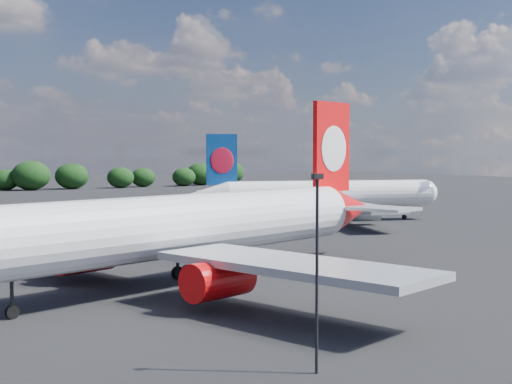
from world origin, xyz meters
TOP-DOWN VIEW (x-y plane):
  - qantas_airliner at (12.74, 16.09)m, footprint 49.44×47.45m
  - china_southern_airliner at (53.47, 56.47)m, footprint 42.67×40.91m
  - apron_lamp_post at (7.37, -9.31)m, footprint 0.55×0.30m

SIDE VIEW (x-z plane):
  - china_southern_airliner at x=53.47m, z-range -2.77..11.39m
  - qantas_airliner at x=12.74m, z-range -3.22..13.27m
  - apron_lamp_post at x=7.37m, z-range 0.64..10.84m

